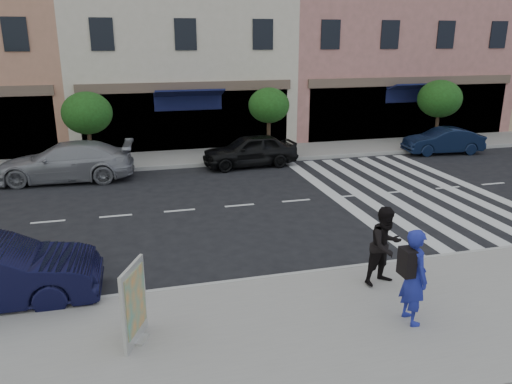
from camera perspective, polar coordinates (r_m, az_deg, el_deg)
name	(u,v)px	position (r m, az deg, el deg)	size (l,w,h in m)	color
ground	(274,253)	(13.08, 2.11, -7.03)	(120.00, 120.00, 0.00)	black
sidewalk_near	(332,329)	(9.95, 8.65, -15.20)	(60.00, 4.50, 0.15)	gray
sidewalk_far	(205,157)	(23.28, -5.82, 4.02)	(60.00, 3.00, 0.15)	gray
building_centre	(175,35)	(28.55, -9.26, 17.32)	(11.00, 9.00, 11.00)	beige
building_east_mid	(377,17)	(32.14, 13.71, 18.83)	(13.00, 9.00, 13.00)	tan
street_tree_wb	(87,113)	(22.45, -18.75, 8.51)	(2.10, 2.10, 3.06)	#473323
street_tree_c	(269,106)	(23.33, 1.48, 9.83)	(1.90, 1.90, 3.04)	#473323
street_tree_ea	(440,99)	(27.25, 20.25, 9.95)	(2.20, 2.20, 3.19)	#473323
photographer	(414,276)	(9.94, 17.61, -9.17)	(0.69, 0.45, 1.89)	navy
walker	(385,246)	(11.29, 14.57, -5.97)	(0.86, 0.67, 1.78)	black
poster_board	(134,305)	(9.27, -13.74, -12.46)	(0.45, 0.91, 1.49)	beige
car_far_left	(66,162)	(20.79, -20.90, 3.25)	(2.09, 5.15, 1.49)	gray
car_far_mid	(250,150)	(21.65, -0.70, 4.79)	(1.65, 4.09, 1.39)	black
car_far_right	(443,141)	(25.71, 20.61, 5.50)	(1.30, 3.74, 1.23)	#0E1932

